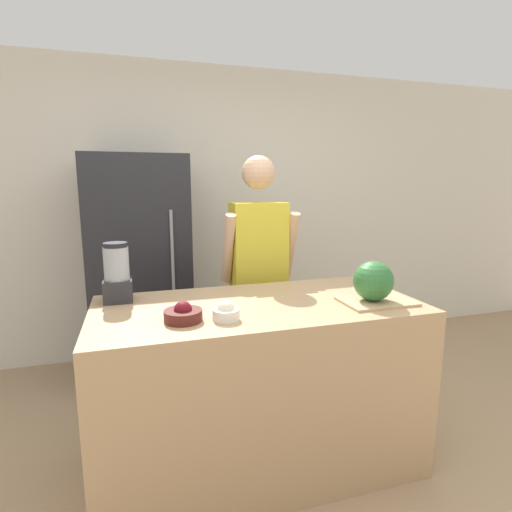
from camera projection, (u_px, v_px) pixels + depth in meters
The scene contains 9 objects.
wall_back at pixel (203, 213), 3.71m from camera, with size 8.00×0.06×2.60m.
counter_island at pixel (258, 384), 2.21m from camera, with size 1.72×0.82×0.93m.
refrigerator at pixel (140, 268), 3.24m from camera, with size 0.76×0.72×1.78m.
person at pixel (258, 277), 2.83m from camera, with size 0.52×0.27×1.75m.
cutting_board at pixel (377, 301), 2.14m from camera, with size 0.38×0.25×0.01m.
watermelon at pixel (373, 281), 2.12m from camera, with size 0.21×0.21×0.21m.
bowl_cherries at pixel (183, 314), 1.85m from camera, with size 0.18×0.18×0.10m.
bowl_cream at pixel (226, 312), 1.87m from camera, with size 0.13×0.13×0.09m.
blender at pixel (117, 274), 2.15m from camera, with size 0.15×0.15×0.32m.
Camera 1 is at (-0.61, -1.55, 1.56)m, focal length 28.00 mm.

